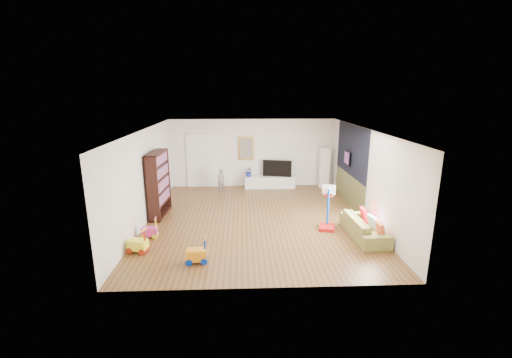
{
  "coord_description": "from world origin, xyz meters",
  "views": [
    {
      "loc": [
        -0.43,
        -9.73,
        3.78
      ],
      "look_at": [
        0.0,
        0.4,
        1.15
      ],
      "focal_mm": 24.0,
      "sensor_mm": 36.0,
      "label": 1
    }
  ],
  "objects_px": {
    "bookshelf": "(159,184)",
    "basketball_hoop": "(328,208)",
    "sofa": "(364,227)",
    "media_console": "(270,182)"
  },
  "relations": [
    {
      "from": "bookshelf",
      "to": "sofa",
      "type": "xyz_separation_m",
      "value": [
        5.79,
        -1.91,
        -0.73
      ]
    },
    {
      "from": "media_console",
      "to": "sofa",
      "type": "distance_m",
      "value": 5.31
    },
    {
      "from": "basketball_hoop",
      "to": "bookshelf",
      "type": "bearing_deg",
      "value": 179.89
    },
    {
      "from": "media_console",
      "to": "basketball_hoop",
      "type": "height_order",
      "value": "basketball_hoop"
    },
    {
      "from": "media_console",
      "to": "sofa",
      "type": "height_order",
      "value": "sofa"
    },
    {
      "from": "media_console",
      "to": "bookshelf",
      "type": "xyz_separation_m",
      "value": [
        -3.67,
        -2.97,
        0.77
      ]
    },
    {
      "from": "media_console",
      "to": "basketball_hoop",
      "type": "xyz_separation_m",
      "value": [
        1.27,
        -4.3,
        0.39
      ]
    },
    {
      "from": "media_console",
      "to": "bookshelf",
      "type": "height_order",
      "value": "bookshelf"
    },
    {
      "from": "sofa",
      "to": "bookshelf",
      "type": "bearing_deg",
      "value": 69.46
    },
    {
      "from": "bookshelf",
      "to": "basketball_hoop",
      "type": "distance_m",
      "value": 5.13
    }
  ]
}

